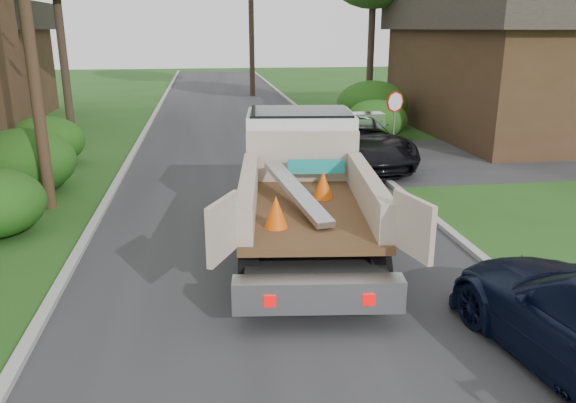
% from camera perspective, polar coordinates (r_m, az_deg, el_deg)
% --- Properties ---
extents(ground, '(120.00, 120.00, 0.00)m').
position_cam_1_polar(ground, '(10.96, -0.57, -7.24)').
color(ground, '#1F4A15').
rests_on(ground, ground).
extents(road, '(8.00, 90.00, 0.02)m').
position_cam_1_polar(road, '(20.44, -4.39, 4.31)').
color(road, '#28282B').
rests_on(road, ground).
extents(side_street, '(16.00, 7.00, 0.02)m').
position_cam_1_polar(side_street, '(23.57, 26.42, 4.28)').
color(side_street, '#28282B').
rests_on(side_street, ground).
extents(curb_left, '(0.20, 90.00, 0.12)m').
position_cam_1_polar(curb_left, '(20.57, -15.89, 3.94)').
color(curb_left, '#9E9E99').
rests_on(curb_left, ground).
extents(curb_right, '(0.20, 90.00, 0.12)m').
position_cam_1_polar(curb_right, '(21.10, 6.81, 4.80)').
color(curb_right, '#9E9E99').
rests_on(curb_right, ground).
extents(stop_sign, '(0.71, 0.32, 2.48)m').
position_cam_1_polar(stop_sign, '(20.18, 10.78, 9.01)').
color(stop_sign, slate).
rests_on(stop_sign, ground).
extents(utility_pole, '(2.42, 1.25, 10.00)m').
position_cam_1_polar(utility_pole, '(15.45, -25.19, 18.02)').
color(utility_pole, '#382619').
rests_on(utility_pole, ground).
extents(house_right, '(9.72, 12.96, 6.20)m').
position_cam_1_polar(house_right, '(27.90, 23.22, 12.99)').
color(house_right, '#3C2918').
rests_on(house_right, ground).
extents(hedge_left_b, '(2.86, 2.86, 1.87)m').
position_cam_1_polar(hedge_left_b, '(17.55, -25.29, 3.68)').
color(hedge_left_b, '#1C420F').
rests_on(hedge_left_b, ground).
extents(hedge_left_c, '(2.60, 2.60, 1.70)m').
position_cam_1_polar(hedge_left_c, '(20.95, -23.43, 5.62)').
color(hedge_left_c, '#1C420F').
rests_on(hedge_left_c, ground).
extents(hedge_right_a, '(2.60, 2.60, 1.70)m').
position_cam_1_polar(hedge_right_a, '(24.26, 8.96, 8.21)').
color(hedge_right_a, '#1C420F').
rests_on(hedge_right_a, ground).
extents(hedge_right_b, '(3.38, 3.38, 2.21)m').
position_cam_1_polar(hedge_right_b, '(27.27, 8.55, 9.74)').
color(hedge_right_b, '#1C420F').
rests_on(hedge_right_b, ground).
extents(flatbed_truck, '(3.70, 7.31, 2.66)m').
position_cam_1_polar(flatbed_truck, '(12.55, 1.51, 2.94)').
color(flatbed_truck, black).
rests_on(flatbed_truck, ground).
extents(black_pickup, '(3.59, 6.40, 1.69)m').
position_cam_1_polar(black_pickup, '(19.55, 6.48, 6.17)').
color(black_pickup, black).
rests_on(black_pickup, ground).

